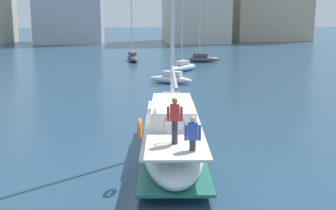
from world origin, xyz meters
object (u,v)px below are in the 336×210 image
(main_sailboat, at_px, (173,136))
(moored_catamaran, at_px, (183,66))
(moored_cutter_right, at_px, (171,78))
(moored_cutter_left, at_px, (202,58))
(moored_sloop_near, at_px, (133,57))

(main_sailboat, distance_m, moored_catamaran, 28.14)
(moored_catamaran, xyz_separation_m, moored_cutter_right, (-2.17, -8.10, -0.06))
(main_sailboat, bearing_deg, moored_catamaran, 81.59)
(moored_cutter_left, relative_size, moored_cutter_right, 1.39)
(moored_sloop_near, distance_m, moored_cutter_left, 8.69)
(moored_catamaran, xyz_separation_m, moored_cutter_left, (3.43, 8.58, 0.00))
(moored_cutter_right, bearing_deg, main_sailboat, -95.63)
(main_sailboat, relative_size, moored_cutter_left, 1.85)
(main_sailboat, height_order, moored_sloop_near, main_sailboat)
(moored_catamaran, bearing_deg, moored_sloop_near, 116.30)
(main_sailboat, relative_size, moored_sloop_near, 1.77)
(moored_sloop_near, height_order, moored_cutter_right, moored_sloop_near)
(main_sailboat, xyz_separation_m, moored_catamaran, (4.12, 27.84, -0.40))
(main_sailboat, height_order, moored_cutter_right, main_sailboat)
(moored_catamaran, distance_m, moored_cutter_left, 9.24)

